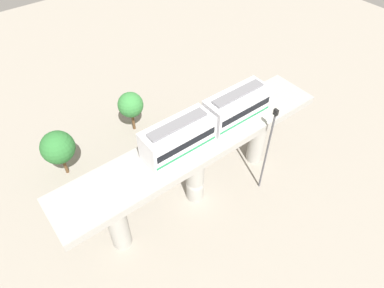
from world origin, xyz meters
The scene contains 8 objects.
ground_plane centered at (0.00, 0.00, 0.00)m, with size 120.00×120.00×0.00m, color gray.
viaduct centered at (0.00, 0.00, 6.41)m, with size 5.20×28.00×8.63m.
train centered at (0.00, -1.54, 10.16)m, with size 2.64×13.55×3.24m.
parked_car_blue centered at (7.38, 3.10, 0.74)m, with size 2.27×4.38×1.76m.
parked_car_orange centered at (8.46, -4.24, 0.74)m, with size 2.06×4.31×1.76m.
tree_near_viaduct centered at (13.44, -0.33, 4.02)m, with size 3.21×3.21×5.65m.
tree_mid_lot centered at (11.80, 9.76, 4.18)m, with size 3.73×3.73×6.07m.
signal_post centered at (-3.40, -6.59, 6.15)m, with size 0.44×0.28×11.23m.
Camera 1 is at (-17.44, 13.91, 31.13)m, focal length 32.02 mm.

